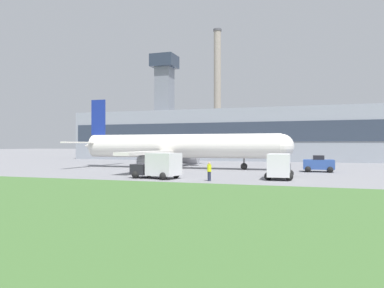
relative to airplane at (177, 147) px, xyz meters
name	(u,v)px	position (x,y,z in m)	size (l,w,h in m)	color
ground_plane	(192,169)	(2.11, -0.07, -2.91)	(400.00, 400.00, 0.00)	gray
terminal_building	(237,134)	(1.62, 31.18, 2.44)	(70.14, 15.95, 23.45)	#8C939E
smokestack_left	(217,92)	(-11.89, 66.67, 16.95)	(2.58, 2.58, 39.50)	gray
airplane	(177,147)	(0.00, 0.00, 0.00)	(29.86, 27.04, 9.68)	white
pushback_tug	(319,164)	(18.05, -0.94, -2.04)	(3.54, 2.78, 1.93)	#2D4C93
baggage_truck	(279,167)	(14.58, -11.52, -1.76)	(2.74, 5.86, 2.35)	#232328
fuel_truck	(159,166)	(3.77, -14.67, -1.74)	(4.85, 3.43, 2.41)	#232328
ground_crew_person	(209,171)	(8.94, -15.48, -2.05)	(0.51, 0.51, 1.67)	#23283D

